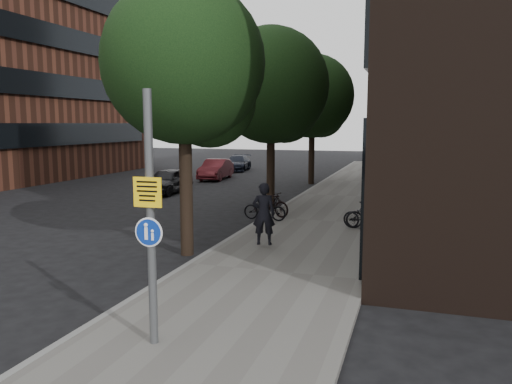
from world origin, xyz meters
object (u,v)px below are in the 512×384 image
at_px(parked_bike_facade_near, 367,217).
at_px(parked_car_near, 168,181).
at_px(pedestrian, 264,214).
at_px(signpost, 151,219).

bearing_deg(parked_bike_facade_near, parked_car_near, 73.14).
height_order(parked_bike_facade_near, parked_car_near, parked_car_near).
distance_m(pedestrian, parked_car_near, 12.83).
relative_size(signpost, parked_car_near, 1.06).
bearing_deg(parked_car_near, parked_bike_facade_near, -32.19).
bearing_deg(pedestrian, signpost, 81.50).
xyz_separation_m(parked_bike_facade_near, parked_car_near, (-11.02, 6.70, 0.10)).
xyz_separation_m(pedestrian, parked_bike_facade_near, (2.72, 3.07, -0.48)).
bearing_deg(signpost, parked_car_near, 114.65).
distance_m(parked_bike_facade_near, parked_car_near, 12.90).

